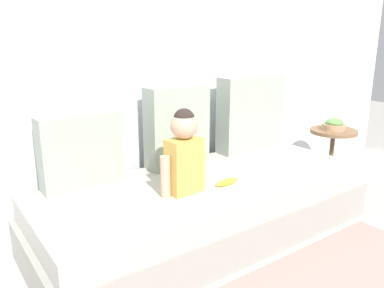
{
  "coord_description": "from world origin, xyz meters",
  "views": [
    {
      "loc": [
        -1.41,
        -1.82,
        1.26
      ],
      "look_at": [
        -0.12,
        0.0,
        0.64
      ],
      "focal_mm": 36.24,
      "sensor_mm": 36.0,
      "label": 1
    }
  ],
  "objects_px": {
    "throw_pillow_left": "(80,151)",
    "couch": "(207,207)",
    "toddler": "(184,151)",
    "side_table": "(333,142)",
    "throw_pillow_center": "(177,127)",
    "fruit_bowl": "(334,125)",
    "throw_pillow_right": "(250,113)",
    "banana": "(227,182)"
  },
  "relations": [
    {
      "from": "throw_pillow_left",
      "to": "banana",
      "type": "height_order",
      "value": "throw_pillow_left"
    },
    {
      "from": "side_table",
      "to": "fruit_bowl",
      "type": "height_order",
      "value": "fruit_bowl"
    },
    {
      "from": "banana",
      "to": "throw_pillow_left",
      "type": "bearing_deg",
      "value": 145.76
    },
    {
      "from": "throw_pillow_center",
      "to": "banana",
      "type": "xyz_separation_m",
      "value": [
        0.04,
        -0.49,
        -0.26
      ]
    },
    {
      "from": "throw_pillow_center",
      "to": "side_table",
      "type": "xyz_separation_m",
      "value": [
        1.48,
        -0.22,
        -0.29
      ]
    },
    {
      "from": "throw_pillow_left",
      "to": "fruit_bowl",
      "type": "height_order",
      "value": "throw_pillow_left"
    },
    {
      "from": "couch",
      "to": "banana",
      "type": "relative_size",
      "value": 12.97
    },
    {
      "from": "throw_pillow_right",
      "to": "fruit_bowl",
      "type": "height_order",
      "value": "throw_pillow_right"
    },
    {
      "from": "fruit_bowl",
      "to": "couch",
      "type": "bearing_deg",
      "value": -175.19
    },
    {
      "from": "banana",
      "to": "couch",
      "type": "bearing_deg",
      "value": 104.06
    },
    {
      "from": "couch",
      "to": "side_table",
      "type": "relative_size",
      "value": 4.63
    },
    {
      "from": "throw_pillow_left",
      "to": "couch",
      "type": "bearing_deg",
      "value": -26.48
    },
    {
      "from": "throw_pillow_left",
      "to": "side_table",
      "type": "distance_m",
      "value": 2.19
    },
    {
      "from": "banana",
      "to": "fruit_bowl",
      "type": "xyz_separation_m",
      "value": [
        1.44,
        0.27,
        0.11
      ]
    },
    {
      "from": "throw_pillow_center",
      "to": "side_table",
      "type": "bearing_deg",
      "value": -8.28
    },
    {
      "from": "fruit_bowl",
      "to": "throw_pillow_left",
      "type": "bearing_deg",
      "value": 174.31
    },
    {
      "from": "throw_pillow_left",
      "to": "toddler",
      "type": "xyz_separation_m",
      "value": [
        0.45,
        -0.43,
        0.03
      ]
    },
    {
      "from": "throw_pillow_right",
      "to": "fruit_bowl",
      "type": "bearing_deg",
      "value": -15.11
    },
    {
      "from": "toddler",
      "to": "fruit_bowl",
      "type": "distance_m",
      "value": 1.73
    },
    {
      "from": "throw_pillow_right",
      "to": "couch",
      "type": "bearing_deg",
      "value": -153.52
    },
    {
      "from": "throw_pillow_right",
      "to": "side_table",
      "type": "relative_size",
      "value": 1.22
    },
    {
      "from": "throw_pillow_left",
      "to": "toddler",
      "type": "height_order",
      "value": "toddler"
    },
    {
      "from": "couch",
      "to": "toddler",
      "type": "distance_m",
      "value": 0.51
    },
    {
      "from": "toddler",
      "to": "banana",
      "type": "bearing_deg",
      "value": -13.37
    },
    {
      "from": "throw_pillow_left",
      "to": "side_table",
      "type": "bearing_deg",
      "value": -5.69
    },
    {
      "from": "couch",
      "to": "banana",
      "type": "xyz_separation_m",
      "value": [
        0.04,
        -0.15,
        0.22
      ]
    },
    {
      "from": "couch",
      "to": "throw_pillow_center",
      "type": "relative_size",
      "value": 3.98
    },
    {
      "from": "couch",
      "to": "banana",
      "type": "distance_m",
      "value": 0.27
    },
    {
      "from": "throw_pillow_right",
      "to": "side_table",
      "type": "bearing_deg",
      "value": -15.11
    },
    {
      "from": "fruit_bowl",
      "to": "throw_pillow_center",
      "type": "bearing_deg",
      "value": 171.72
    },
    {
      "from": "couch",
      "to": "throw_pillow_center",
      "type": "xyz_separation_m",
      "value": [
        0.0,
        0.34,
        0.47
      ]
    },
    {
      "from": "throw_pillow_left",
      "to": "toddler",
      "type": "relative_size",
      "value": 0.96
    },
    {
      "from": "throw_pillow_center",
      "to": "throw_pillow_right",
      "type": "distance_m",
      "value": 0.68
    },
    {
      "from": "toddler",
      "to": "side_table",
      "type": "xyz_separation_m",
      "value": [
        1.71,
        0.21,
        -0.26
      ]
    },
    {
      "from": "throw_pillow_left",
      "to": "fruit_bowl",
      "type": "bearing_deg",
      "value": -5.69
    },
    {
      "from": "banana",
      "to": "fruit_bowl",
      "type": "distance_m",
      "value": 1.47
    },
    {
      "from": "couch",
      "to": "toddler",
      "type": "xyz_separation_m",
      "value": [
        -0.23,
        -0.09,
        0.44
      ]
    },
    {
      "from": "couch",
      "to": "throw_pillow_left",
      "type": "distance_m",
      "value": 0.87
    },
    {
      "from": "couch",
      "to": "toddler",
      "type": "height_order",
      "value": "toddler"
    },
    {
      "from": "throw_pillow_center",
      "to": "fruit_bowl",
      "type": "distance_m",
      "value": 1.5
    },
    {
      "from": "throw_pillow_center",
      "to": "banana",
      "type": "bearing_deg",
      "value": -85.62
    },
    {
      "from": "throw_pillow_right",
      "to": "toddler",
      "type": "distance_m",
      "value": 1.01
    }
  ]
}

